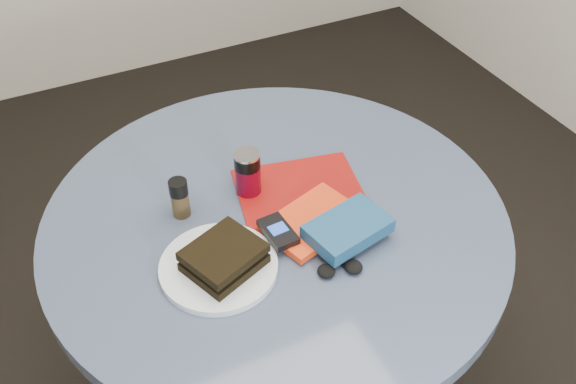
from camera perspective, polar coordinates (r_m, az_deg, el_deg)
name	(u,v)px	position (r m, az deg, el deg)	size (l,w,h in m)	color
table	(276,264)	(1.50, -1.04, -6.45)	(1.00, 1.00, 0.75)	black
plate	(219,267)	(1.27, -6.19, -6.65)	(0.23, 0.23, 0.01)	silver
sandwich	(224,257)	(1.24, -5.72, -5.80)	(0.17, 0.16, 0.05)	black
soda_can	(248,173)	(1.40, -3.60, 1.68)	(0.07, 0.07, 0.11)	#610419
pepper_grinder	(180,198)	(1.37, -9.60, -0.51)	(0.04, 0.04, 0.09)	#42331C
magazine	(299,189)	(1.43, 0.98, 0.23)	(0.27, 0.20, 0.00)	maroon
red_book	(313,221)	(1.34, 2.19, -2.62)	(0.20, 0.13, 0.02)	red
novel	(348,229)	(1.30, 5.34, -3.26)	(0.16, 0.11, 0.03)	navy
mp3_player	(278,231)	(1.30, -0.89, -3.53)	(0.06, 0.09, 0.02)	black
headphones	(340,269)	(1.26, 4.64, -6.84)	(0.10, 0.06, 0.02)	black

